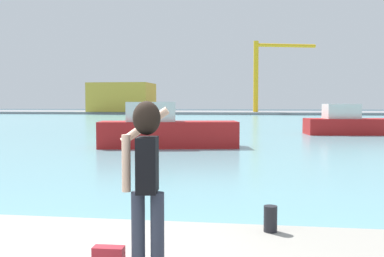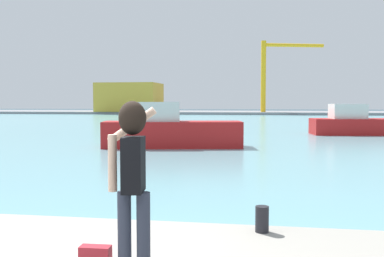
{
  "view_description": "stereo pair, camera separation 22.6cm",
  "coord_description": "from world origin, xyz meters",
  "px_view_note": "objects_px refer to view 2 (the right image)",
  "views": [
    {
      "loc": [
        2.06,
        -4.23,
        2.34
      ],
      "look_at": [
        0.37,
        7.47,
        1.66
      ],
      "focal_mm": 41.34,
      "sensor_mm": 36.0,
      "label": 1
    },
    {
      "loc": [
        2.28,
        -4.19,
        2.34
      ],
      "look_at": [
        0.37,
        7.47,
        1.66
      ],
      "focal_mm": 41.34,
      "sensor_mm": 36.0,
      "label": 2
    }
  ],
  "objects_px": {
    "person_photographer": "(132,168)",
    "boat_moored": "(170,131)",
    "handbag": "(95,257)",
    "boat_moored_2": "(357,124)",
    "port_crane": "(273,67)",
    "warehouse_left": "(130,97)",
    "harbor_bollard": "(262,219)"
  },
  "relations": [
    {
      "from": "person_photographer",
      "to": "handbag",
      "type": "height_order",
      "value": "person_photographer"
    },
    {
      "from": "warehouse_left",
      "to": "port_crane",
      "type": "height_order",
      "value": "port_crane"
    },
    {
      "from": "person_photographer",
      "to": "handbag",
      "type": "relative_size",
      "value": 5.44
    },
    {
      "from": "person_photographer",
      "to": "warehouse_left",
      "type": "distance_m",
      "value": 90.71
    },
    {
      "from": "boat_moored",
      "to": "warehouse_left",
      "type": "distance_m",
      "value": 72.2
    },
    {
      "from": "handbag",
      "to": "warehouse_left",
      "type": "xyz_separation_m",
      "value": [
        -26.61,
        86.57,
        2.78
      ]
    },
    {
      "from": "boat_moored",
      "to": "boat_moored_2",
      "type": "distance_m",
      "value": 16.13
    },
    {
      "from": "person_photographer",
      "to": "port_crane",
      "type": "relative_size",
      "value": 0.12
    },
    {
      "from": "warehouse_left",
      "to": "port_crane",
      "type": "xyz_separation_m",
      "value": [
        29.88,
        -0.16,
        6.01
      ]
    },
    {
      "from": "handbag",
      "to": "harbor_bollard",
      "type": "relative_size",
      "value": 0.92
    },
    {
      "from": "boat_moored_2",
      "to": "port_crane",
      "type": "height_order",
      "value": "port_crane"
    },
    {
      "from": "handbag",
      "to": "boat_moored",
      "type": "relative_size",
      "value": 0.04
    },
    {
      "from": "port_crane",
      "to": "boat_moored_2",
      "type": "bearing_deg",
      "value": -84.82
    },
    {
      "from": "handbag",
      "to": "warehouse_left",
      "type": "relative_size",
      "value": 0.03
    },
    {
      "from": "boat_moored_2",
      "to": "port_crane",
      "type": "relative_size",
      "value": 0.49
    },
    {
      "from": "boat_moored",
      "to": "person_photographer",
      "type": "bearing_deg",
      "value": -89.52
    },
    {
      "from": "handbag",
      "to": "warehouse_left",
      "type": "distance_m",
      "value": 90.61
    },
    {
      "from": "harbor_bollard",
      "to": "boat_moored_2",
      "type": "relative_size",
      "value": 0.05
    },
    {
      "from": "handbag",
      "to": "port_crane",
      "type": "bearing_deg",
      "value": 87.83
    },
    {
      "from": "person_photographer",
      "to": "harbor_bollard",
      "type": "relative_size",
      "value": 5.01
    },
    {
      "from": "person_photographer",
      "to": "boat_moored_2",
      "type": "distance_m",
      "value": 30.64
    },
    {
      "from": "boat_moored_2",
      "to": "warehouse_left",
      "type": "relative_size",
      "value": 0.56
    },
    {
      "from": "harbor_bollard",
      "to": "boat_moored_2",
      "type": "height_order",
      "value": "boat_moored_2"
    },
    {
      "from": "person_photographer",
      "to": "boat_moored",
      "type": "relative_size",
      "value": 0.23
    },
    {
      "from": "handbag",
      "to": "boat_moored_2",
      "type": "bearing_deg",
      "value": 74.1
    },
    {
      "from": "harbor_bollard",
      "to": "warehouse_left",
      "type": "height_order",
      "value": "warehouse_left"
    },
    {
      "from": "boat_moored_2",
      "to": "port_crane",
      "type": "xyz_separation_m",
      "value": [
        -5.15,
        56.85,
        8.71
      ]
    },
    {
      "from": "handbag",
      "to": "boat_moored_2",
      "type": "xyz_separation_m",
      "value": [
        8.42,
        29.56,
        0.08
      ]
    },
    {
      "from": "warehouse_left",
      "to": "boat_moored",
      "type": "bearing_deg",
      "value": -71.04
    },
    {
      "from": "person_photographer",
      "to": "handbag",
      "type": "bearing_deg",
      "value": 83.04
    },
    {
      "from": "port_crane",
      "to": "person_photographer",
      "type": "bearing_deg",
      "value": -91.9
    },
    {
      "from": "person_photographer",
      "to": "harbor_bollard",
      "type": "bearing_deg",
      "value": -45.87
    }
  ]
}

